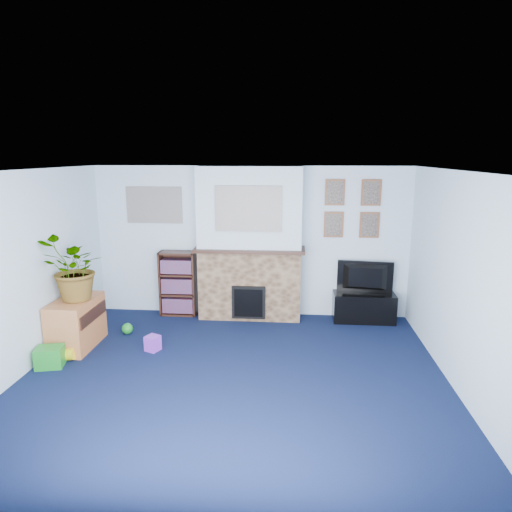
# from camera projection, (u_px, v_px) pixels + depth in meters

# --- Properties ---
(floor) EXTENTS (5.00, 4.50, 0.01)m
(floor) POSITION_uv_depth(u_px,v_px,m) (233.00, 377.00, 5.38)
(floor) COLOR #0E1635
(floor) RESTS_ON ground
(ceiling) EXTENTS (5.00, 4.50, 0.01)m
(ceiling) POSITION_uv_depth(u_px,v_px,m) (231.00, 171.00, 4.85)
(ceiling) COLOR white
(ceiling) RESTS_ON wall_back
(wall_back) EXTENTS (5.00, 0.04, 2.40)m
(wall_back) POSITION_uv_depth(u_px,v_px,m) (251.00, 242.00, 7.30)
(wall_back) COLOR silver
(wall_back) RESTS_ON ground
(wall_front) EXTENTS (5.00, 0.04, 2.40)m
(wall_front) POSITION_uv_depth(u_px,v_px,m) (186.00, 373.00, 2.92)
(wall_front) COLOR silver
(wall_front) RESTS_ON ground
(wall_left) EXTENTS (0.04, 4.50, 2.40)m
(wall_left) POSITION_uv_depth(u_px,v_px,m) (20.00, 275.00, 5.31)
(wall_left) COLOR silver
(wall_left) RESTS_ON ground
(wall_right) EXTENTS (0.04, 4.50, 2.40)m
(wall_right) POSITION_uv_depth(u_px,v_px,m) (462.00, 285.00, 4.91)
(wall_right) COLOR silver
(wall_right) RESTS_ON ground
(chimney_breast) EXTENTS (1.72, 0.50, 2.40)m
(chimney_breast) POSITION_uv_depth(u_px,v_px,m) (250.00, 245.00, 7.11)
(chimney_breast) COLOR brown
(chimney_breast) RESTS_ON ground
(collage_main) EXTENTS (1.00, 0.03, 0.68)m
(collage_main) POSITION_uv_depth(u_px,v_px,m) (248.00, 209.00, 6.77)
(collage_main) COLOR gray
(collage_main) RESTS_ON chimney_breast
(collage_left) EXTENTS (0.90, 0.03, 0.58)m
(collage_left) POSITION_uv_depth(u_px,v_px,m) (154.00, 205.00, 7.28)
(collage_left) COLOR gray
(collage_left) RESTS_ON wall_back
(portrait_tl) EXTENTS (0.30, 0.03, 0.40)m
(portrait_tl) POSITION_uv_depth(u_px,v_px,m) (335.00, 192.00, 7.00)
(portrait_tl) COLOR brown
(portrait_tl) RESTS_ON wall_back
(portrait_tr) EXTENTS (0.30, 0.03, 0.40)m
(portrait_tr) POSITION_uv_depth(u_px,v_px,m) (371.00, 193.00, 6.96)
(portrait_tr) COLOR brown
(portrait_tr) RESTS_ON wall_back
(portrait_bl) EXTENTS (0.30, 0.03, 0.40)m
(portrait_bl) POSITION_uv_depth(u_px,v_px,m) (334.00, 225.00, 7.11)
(portrait_bl) COLOR brown
(portrait_bl) RESTS_ON wall_back
(portrait_br) EXTENTS (0.30, 0.03, 0.40)m
(portrait_br) POSITION_uv_depth(u_px,v_px,m) (369.00, 225.00, 7.07)
(portrait_br) COLOR brown
(portrait_br) RESTS_ON wall_back
(tv_stand) EXTENTS (0.95, 0.40, 0.45)m
(tv_stand) POSITION_uv_depth(u_px,v_px,m) (364.00, 307.00, 7.16)
(tv_stand) COLOR black
(tv_stand) RESTS_ON ground
(television) EXTENTS (0.87, 0.22, 0.49)m
(television) POSITION_uv_depth(u_px,v_px,m) (365.00, 278.00, 7.07)
(television) COLOR black
(television) RESTS_ON tv_stand
(bookshelf) EXTENTS (0.58, 0.28, 1.05)m
(bookshelf) POSITION_uv_depth(u_px,v_px,m) (178.00, 285.00, 7.41)
(bookshelf) COLOR #321B12
(bookshelf) RESTS_ON ground
(sideboard) EXTENTS (0.48, 0.86, 0.67)m
(sideboard) POSITION_uv_depth(u_px,v_px,m) (76.00, 322.00, 6.18)
(sideboard) COLOR #BD6D3C
(sideboard) RESTS_ON ground
(potted_plant) EXTENTS (0.83, 0.91, 0.87)m
(potted_plant) POSITION_uv_depth(u_px,v_px,m) (73.00, 269.00, 5.97)
(potted_plant) COLOR #26661E
(potted_plant) RESTS_ON sideboard
(mantel_clock) EXTENTS (0.11, 0.07, 0.16)m
(mantel_clock) POSITION_uv_depth(u_px,v_px,m) (250.00, 244.00, 7.05)
(mantel_clock) COLOR gold
(mantel_clock) RESTS_ON chimney_breast
(mantel_candle) EXTENTS (0.05, 0.05, 0.15)m
(mantel_candle) POSITION_uv_depth(u_px,v_px,m) (268.00, 243.00, 7.03)
(mantel_candle) COLOR #B2BFC6
(mantel_candle) RESTS_ON chimney_breast
(mantel_teddy) EXTENTS (0.14, 0.14, 0.14)m
(mantel_teddy) POSITION_uv_depth(u_px,v_px,m) (213.00, 243.00, 7.10)
(mantel_teddy) COLOR gray
(mantel_teddy) RESTS_ON chimney_breast
(mantel_can) EXTENTS (0.06, 0.06, 0.12)m
(mantel_can) POSITION_uv_depth(u_px,v_px,m) (291.00, 245.00, 7.00)
(mantel_can) COLOR purple
(mantel_can) RESTS_ON chimney_breast
(green_crate) EXTENTS (0.37, 0.32, 0.25)m
(green_crate) POSITION_uv_depth(u_px,v_px,m) (50.00, 356.00, 5.62)
(green_crate) COLOR #198C26
(green_crate) RESTS_ON ground
(toy_ball) EXTENTS (0.16, 0.16, 0.16)m
(toy_ball) POSITION_uv_depth(u_px,v_px,m) (127.00, 328.00, 6.66)
(toy_ball) COLOR #198C26
(toy_ball) RESTS_ON ground
(toy_block) EXTENTS (0.22, 0.22, 0.21)m
(toy_block) POSITION_uv_depth(u_px,v_px,m) (153.00, 343.00, 6.09)
(toy_block) COLOR purple
(toy_block) RESTS_ON ground
(toy_tube) EXTENTS (0.34, 0.15, 0.19)m
(toy_tube) POSITION_uv_depth(u_px,v_px,m) (62.00, 355.00, 5.81)
(toy_tube) COLOR yellow
(toy_tube) RESTS_ON ground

